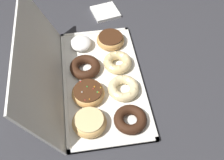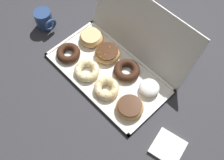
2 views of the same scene
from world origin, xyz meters
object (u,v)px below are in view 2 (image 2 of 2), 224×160
cruller_donut_1 (87,70)px  chocolate_frosted_donut_3 (130,107)px  coffee_mug (44,19)px  donut_box (108,73)px  cruller_donut_2 (107,88)px  chocolate_cake_ring_donut_0 (68,53)px  chocolate_cake_ring_donut_6 (127,70)px  glazed_ring_donut_4 (91,37)px  napkin_stack (168,147)px  sprinkle_donut_5 (107,53)px  powdered_filled_donut_7 (149,88)px

cruller_donut_1 → chocolate_frosted_donut_3: bearing=2.1°
chocolate_frosted_donut_3 → coffee_mug: coffee_mug is taller
donut_box → cruller_donut_2: cruller_donut_2 is taller
donut_box → chocolate_frosted_donut_3: 0.20m
cruller_donut_1 → chocolate_frosted_donut_3: (0.26, 0.01, 0.00)m
chocolate_cake_ring_donut_0 → chocolate_cake_ring_donut_6: size_ratio=0.94×
donut_box → coffee_mug: 0.42m
chocolate_cake_ring_donut_0 → glazed_ring_donut_4: size_ratio=0.97×
chocolate_cake_ring_donut_0 → chocolate_frosted_donut_3: bearing=1.3°
coffee_mug → napkin_stack: size_ratio=0.89×
chocolate_frosted_donut_3 → napkin_stack: bearing=-1.9°
cruller_donut_1 → napkin_stack: (0.47, 0.00, -0.02)m
donut_box → glazed_ring_donut_4: bearing=160.0°
napkin_stack → coffee_mug: bearing=177.7°
cruller_donut_2 → napkin_stack: size_ratio=0.96×
sprinkle_donut_5 → powdered_filled_donut_7: same height
sprinkle_donut_5 → chocolate_cake_ring_donut_0: bearing=-134.7°
donut_box → sprinkle_donut_5: size_ratio=4.66×
napkin_stack → chocolate_cake_ring_donut_0: bearing=-179.8°
cruller_donut_2 → sprinkle_donut_5: bearing=135.8°
cruller_donut_1 → chocolate_cake_ring_donut_6: bearing=46.5°
glazed_ring_donut_4 → donut_box: bearing=-20.0°
chocolate_cake_ring_donut_0 → powdered_filled_donut_7: powdered_filled_donut_7 is taller
chocolate_cake_ring_donut_6 → cruller_donut_2: bearing=-87.9°
chocolate_cake_ring_donut_6 → coffee_mug: (-0.48, -0.09, 0.02)m
chocolate_frosted_donut_3 → glazed_ring_donut_4: bearing=161.6°
donut_box → napkin_stack: donut_box is taller
cruller_donut_1 → glazed_ring_donut_4: size_ratio=1.00×
chocolate_cake_ring_donut_6 → coffee_mug: bearing=-169.0°
chocolate_cake_ring_donut_0 → coffee_mug: size_ratio=1.07×
chocolate_frosted_donut_3 → sprinkle_donut_5: 0.29m
chocolate_cake_ring_donut_0 → cruller_donut_1: 0.13m
cruller_donut_2 → coffee_mug: bearing=175.9°
cruller_donut_2 → chocolate_frosted_donut_3: size_ratio=0.96×
donut_box → sprinkle_donut_5: sprinkle_donut_5 is taller
cruller_donut_2 → napkin_stack: bearing=0.2°
sprinkle_donut_5 → cruller_donut_1: bearing=-87.9°
chocolate_frosted_donut_3 → powdered_filled_donut_7: powdered_filled_donut_7 is taller
donut_box → cruller_donut_1: (-0.06, -0.07, 0.02)m
powdered_filled_donut_7 → donut_box: bearing=-161.0°
napkin_stack → sprinkle_donut_5: bearing=165.2°
napkin_stack → donut_box: bearing=170.8°
chocolate_frosted_donut_3 → napkin_stack: (0.22, -0.01, -0.02)m
donut_box → powdered_filled_donut_7: bearing=19.0°
donut_box → sprinkle_donut_5: (-0.07, 0.06, 0.02)m
cruller_donut_2 → coffee_mug: coffee_mug is taller
sprinkle_donut_5 → coffee_mug: coffee_mug is taller
glazed_ring_donut_4 → coffee_mug: 0.25m
chocolate_frosted_donut_3 → powdered_filled_donut_7: (-0.00, 0.12, 0.00)m
chocolate_cake_ring_donut_6 → donut_box: bearing=-134.5°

